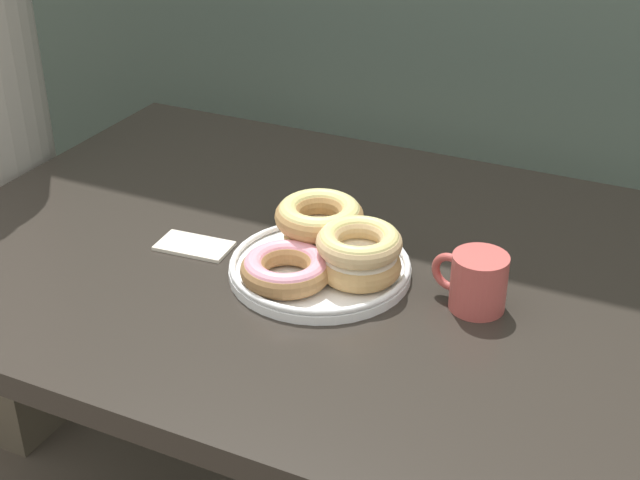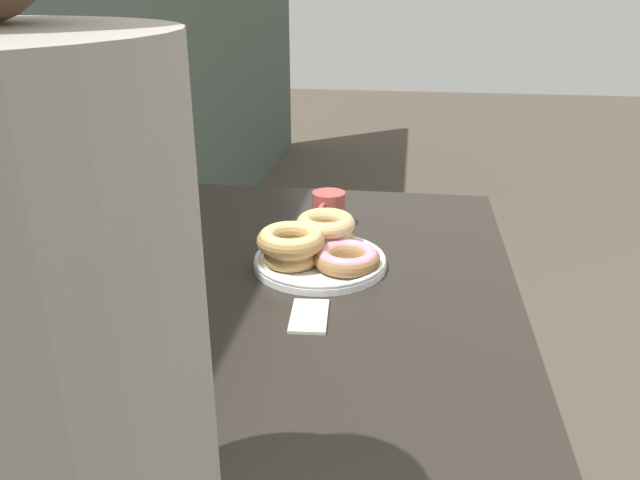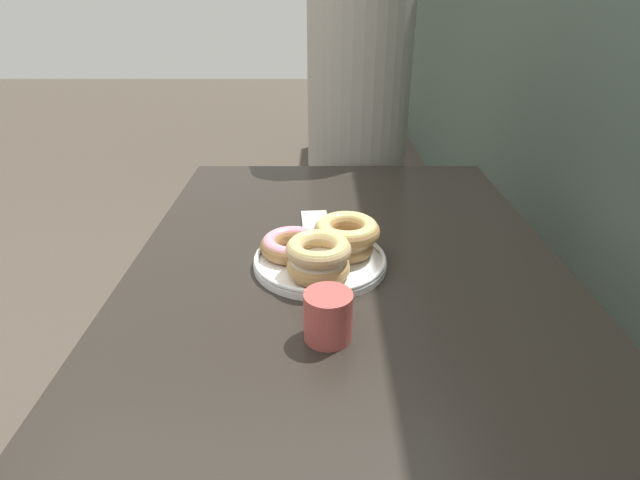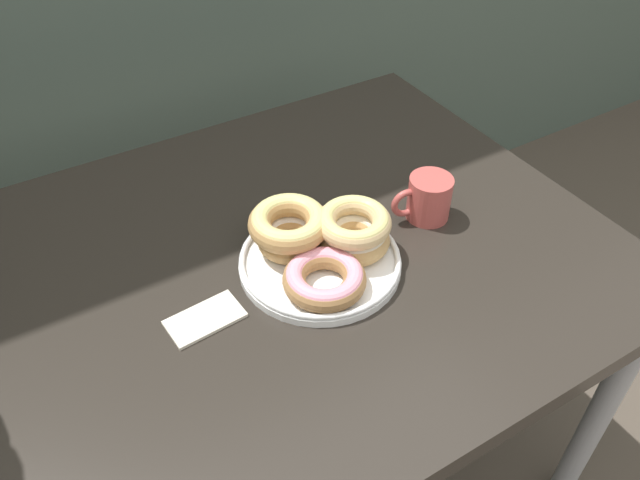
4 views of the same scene
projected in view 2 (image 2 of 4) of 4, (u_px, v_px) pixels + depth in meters
The scene contains 4 objects.
dining_table at pixel (287, 307), 1.29m from camera, with size 1.19×0.92×0.71m.
donut_plate at pixel (318, 247), 1.31m from camera, with size 0.29×0.29×0.09m.
coffee_mug at pixel (328, 209), 1.52m from camera, with size 0.12×0.08×0.09m.
napkin at pixel (309, 316), 1.11m from camera, with size 0.12×0.07×0.01m.
Camera 2 is at (-1.12, 0.11, 1.26)m, focal length 35.00 mm.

